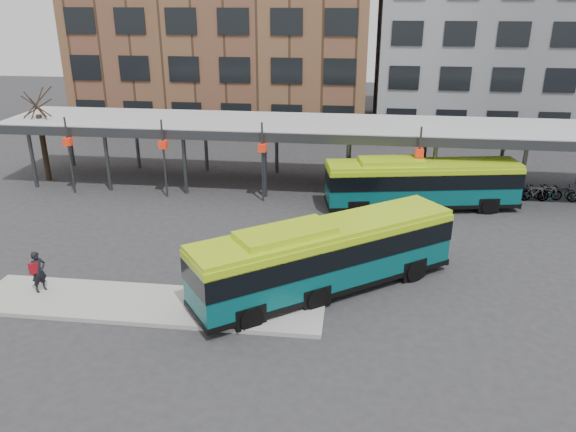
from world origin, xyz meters
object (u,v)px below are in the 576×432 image
object	(u,v)px
bus_rear	(421,183)
pedestrian	(38,271)
tree	(44,145)
bus_front	(325,255)

from	to	relation	value
bus_rear	pedestrian	distance (m)	20.56
bus_rear	pedestrian	xyz separation A→B (m)	(-16.50, -12.26, -0.50)
tree	bus_rear	world-z (taller)	tree
tree	bus_rear	size ratio (longest dim) A/B	0.50
bus_front	pedestrian	distance (m)	11.79
tree	bus_front	bearing A→B (deg)	-33.61
tree	bus_rear	xyz separation A→B (m)	(24.24, -2.40, -0.86)
tree	pedestrian	world-z (taller)	tree
bus_front	bus_rear	world-z (taller)	bus_front
tree	bus_front	world-z (taller)	tree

